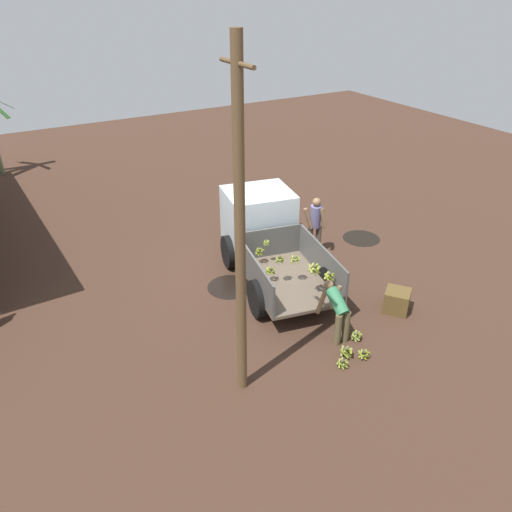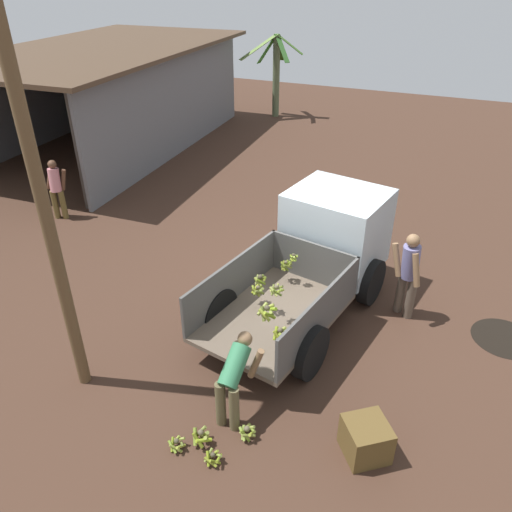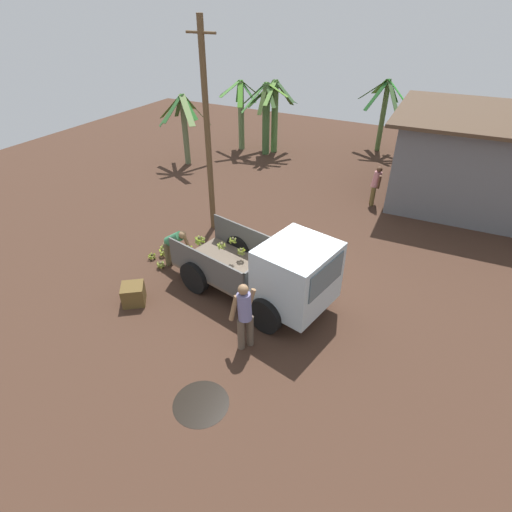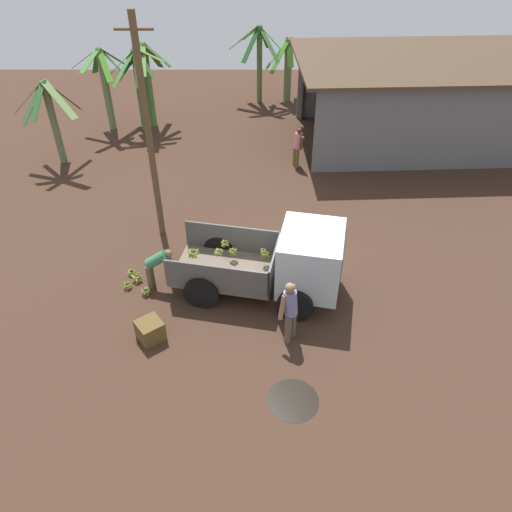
{
  "view_description": "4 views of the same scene",
  "coord_description": "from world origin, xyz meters",
  "views": [
    {
      "loc": [
        -10.15,
        5.91,
        6.93
      ],
      "look_at": [
        -1.4,
        0.85,
        1.28
      ],
      "focal_mm": 35.0,
      "sensor_mm": 36.0,
      "label": 1
    },
    {
      "loc": [
        -8.01,
        -2.24,
        5.77
      ],
      "look_at": [
        -1.21,
        0.64,
        1.32
      ],
      "focal_mm": 35.0,
      "sensor_mm": 36.0,
      "label": 2
    },
    {
      "loc": [
        3.21,
        -7.52,
        6.78
      ],
      "look_at": [
        -0.95,
        0.35,
        0.91
      ],
      "focal_mm": 28.0,
      "sensor_mm": 36.0,
      "label": 3
    },
    {
      "loc": [
        -0.86,
        -10.06,
        9.0
      ],
      "look_at": [
        -0.86,
        -0.06,
        1.1
      ],
      "focal_mm": 35.0,
      "sensor_mm": 36.0,
      "label": 4
    }
  ],
  "objects": [
    {
      "name": "banana_palm_6",
      "position": [
        -7.01,
        10.23,
        1.79
      ],
      "size": [
        2.2,
        2.15,
        3.34
      ],
      "color": "#5F7A4A",
      "rests_on": "ground"
    },
    {
      "name": "banana_bunch_on_ground_2",
      "position": [
        -3.77,
        -0.31,
        0.12
      ],
      "size": [
        0.28,
        0.27,
        0.22
      ],
      "color": "brown",
      "rests_on": "ground"
    },
    {
      "name": "banana_palm_1",
      "position": [
        0.62,
        13.44,
        1.55
      ],
      "size": [
        2.01,
        2.6,
        2.89
      ],
      "color": "#5E7043",
      "rests_on": "ground"
    },
    {
      "name": "banana_bunch_on_ground_3",
      "position": [
        -4.31,
        0.5,
        0.1
      ],
      "size": [
        0.24,
        0.24,
        0.19
      ],
      "color": "#48412F",
      "rests_on": "ground"
    },
    {
      "name": "person_foreground_visitor",
      "position": [
        -0.08,
        -1.84,
        0.95
      ],
      "size": [
        0.54,
        0.65,
        1.71
      ],
      "rotation": [
        0.0,
        0.0,
        2.58
      ],
      "color": "brown",
      "rests_on": "ground"
    },
    {
      "name": "ground",
      "position": [
        0.0,
        0.0,
        0.0
      ],
      "size": [
        36.0,
        36.0,
        0.0
      ],
      "primitive_type": "plane",
      "color": "#412A1F"
    },
    {
      "name": "banana_bunch_on_ground_0",
      "position": [
        -4.1,
        0.23,
        0.14
      ],
      "size": [
        0.31,
        0.32,
        0.25
      ],
      "color": "brown",
      "rests_on": "ground"
    },
    {
      "name": "banana_palm_4",
      "position": [
        -5.57,
        10.12,
        1.79
      ],
      "size": [
        2.44,
        2.14,
        3.37
      ],
      "color": "#3F6333",
      "rests_on": "ground"
    },
    {
      "name": "mud_patch_1",
      "position": [
        -0.5,
        1.08,
        0.0
      ],
      "size": [
        1.18,
        1.18,
        0.01
      ],
      "primitive_type": "cylinder",
      "color": "black",
      "rests_on": "ground"
    },
    {
      "name": "banana_bunch_on_ground_1",
      "position": [
        -4.31,
        -0.06,
        0.1
      ],
      "size": [
        0.25,
        0.25,
        0.19
      ],
      "color": "#443D2C",
      "rests_on": "ground"
    },
    {
      "name": "banana_palm_0",
      "position": [
        -5.35,
        10.6,
        1.82
      ],
      "size": [
        2.13,
        2.68,
        3.43
      ],
      "color": "#517E3E",
      "rests_on": "ground"
    },
    {
      "name": "mud_patch_0",
      "position": [
        -0.07,
        -3.63,
        0.0
      ],
      "size": [
        1.12,
        1.12,
        0.01
      ],
      "primitive_type": "cylinder",
      "color": "black",
      "rests_on": "ground"
    },
    {
      "name": "person_bystander_near_shed",
      "position": [
        0.67,
        6.85,
        0.84
      ],
      "size": [
        0.43,
        0.61,
        1.52
      ],
      "rotation": [
        0.0,
        0.0,
        0.32
      ],
      "color": "brown",
      "rests_on": "ground"
    },
    {
      "name": "wooden_crate_0",
      "position": [
        -3.38,
        -1.86,
        0.27
      ],
      "size": [
        0.78,
        0.78,
        0.53
      ],
      "primitive_type": "cube",
      "rotation": [
        0.0,
        0.0,
        2.22
      ],
      "color": "brown",
      "rests_on": "ground"
    },
    {
      "name": "banana_palm_5",
      "position": [
        -0.72,
        13.26,
        1.91
      ],
      "size": [
        2.48,
        2.19,
        3.42
      ],
      "color": "#516C36",
      "rests_on": "ground"
    },
    {
      "name": "person_worker_loading",
      "position": [
        -3.45,
        0.02,
        0.75
      ],
      "size": [
        0.77,
        0.65,
        1.26
      ],
      "rotation": [
        0.0,
        0.0,
        -0.04
      ],
      "color": "brown",
      "rests_on": "ground"
    },
    {
      "name": "cargo_truck",
      "position": [
        0.08,
        -0.25,
        1.06
      ],
      "size": [
        4.57,
        2.67,
        1.99
      ],
      "rotation": [
        0.0,
        0.0,
        -0.2
      ],
      "color": "brown",
      "rests_on": "ground"
    },
    {
      "name": "utility_pole",
      "position": [
        -3.75,
        2.51,
        3.24
      ],
      "size": [
        0.95,
        0.18,
        6.36
      ],
      "color": "brown",
      "rests_on": "ground"
    },
    {
      "name": "banana_palm_2",
      "position": [
        -8.22,
        7.15,
        1.76
      ],
      "size": [
        2.55,
        2.23,
        3.13
      ],
      "color": "#5F6B48",
      "rests_on": "ground"
    }
  ]
}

